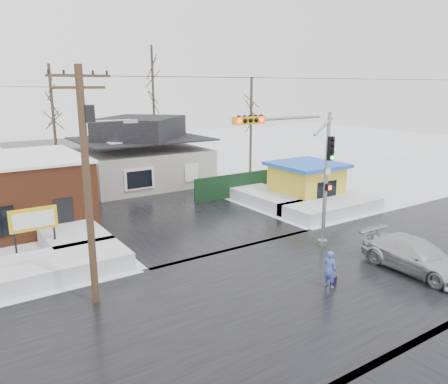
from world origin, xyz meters
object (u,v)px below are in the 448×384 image
traffic_signal (305,164)px  car (415,256)px  pedestrian (330,270)px  marquee_sign (34,221)px  kiosk (306,182)px  utility_pole (88,174)px

traffic_signal → car: size_ratio=1.38×
car → pedestrian: bearing=167.9°
pedestrian → car: size_ratio=0.32×
marquee_sign → traffic_signal: bearing=-29.7°
traffic_signal → kiosk: traffic_signal is taller
marquee_sign → car: 17.98m
traffic_signal → marquee_sign: (-11.43, 6.53, -2.62)m
pedestrian → traffic_signal: bearing=-39.1°
marquee_sign → utility_pole: bearing=-79.9°
traffic_signal → marquee_sign: size_ratio=2.75×
traffic_signal → marquee_sign: 13.42m
kiosk → car: (-4.47, -11.69, -0.73)m
pedestrian → car: bearing=-114.7°
kiosk → pedestrian: kiosk is taller
utility_pole → pedestrian: size_ratio=5.59×
traffic_signal → car: (2.59, -4.66, -3.80)m
kiosk → pedestrian: bearing=-129.9°
kiosk → pedestrian: size_ratio=2.86×
kiosk → pedestrian: 13.96m
utility_pole → kiosk: 18.95m
pedestrian → car: pedestrian is taller
marquee_sign → pedestrian: 14.02m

